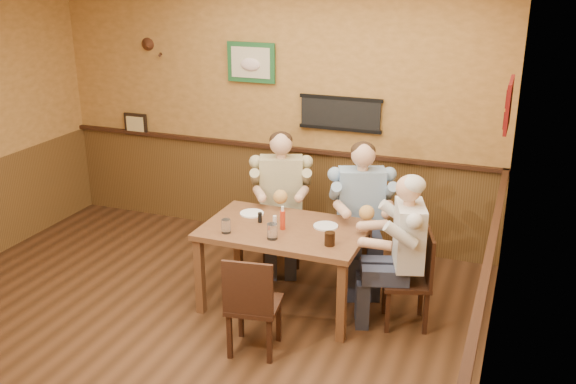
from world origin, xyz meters
name	(u,v)px	position (x,y,z in m)	size (l,w,h in m)	color
room	(167,140)	(0.14, 0.17, 1.69)	(5.02, 5.03, 2.81)	#331D0F
dining_table	(285,237)	(0.74, 1.00, 0.66)	(1.40, 0.90, 0.75)	brown
chair_back_left	(281,223)	(0.40, 1.80, 0.43)	(0.40, 0.40, 0.87)	#331B10
chair_back_right	(359,239)	(1.24, 1.68, 0.44)	(0.40, 0.40, 0.88)	#331B10
chair_right_end	(406,279)	(1.81, 1.06, 0.42)	(0.39, 0.39, 0.84)	#331B10
chair_near_side	(254,302)	(0.78, 0.25, 0.42)	(0.39, 0.39, 0.85)	#331B10
diner_tan_shirt	(281,206)	(0.40, 1.80, 0.62)	(0.57, 0.57, 1.24)	#C6B988
diner_blue_polo	(360,221)	(1.24, 1.68, 0.63)	(0.58, 0.58, 1.25)	#7F9FBF
diner_white_elder	(408,260)	(1.81, 1.06, 0.60)	(0.55, 0.55, 1.20)	silver
water_glass_left	(226,226)	(0.32, 0.72, 0.81)	(0.08, 0.08, 0.12)	silver
water_glass_mid	(272,231)	(0.73, 0.74, 0.82)	(0.09, 0.09, 0.13)	white
cola_tumbler	(330,239)	(1.22, 0.79, 0.81)	(0.09, 0.09, 0.11)	black
hot_sauce_bottle	(283,219)	(0.74, 0.96, 0.84)	(0.05, 0.05, 0.19)	red
salt_shaker	(275,220)	(0.64, 1.03, 0.79)	(0.03, 0.03, 0.08)	silver
pepper_shaker	(260,218)	(0.50, 1.03, 0.80)	(0.04, 0.04, 0.09)	black
plate_far_left	(252,213)	(0.35, 1.19, 0.76)	(0.22, 0.22, 0.01)	white
plate_far_right	(326,226)	(1.07, 1.14, 0.76)	(0.22, 0.22, 0.01)	silver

